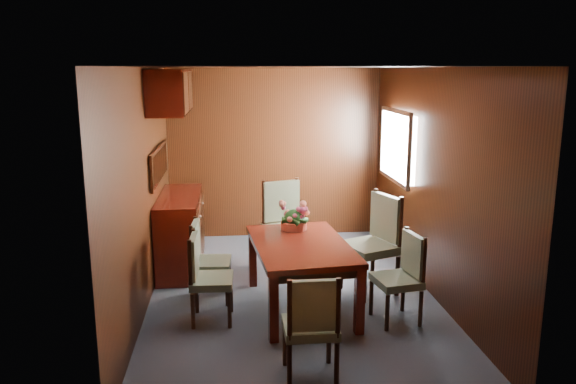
{
  "coord_description": "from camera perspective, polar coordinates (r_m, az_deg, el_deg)",
  "views": [
    {
      "loc": [
        -0.63,
        -5.65,
        2.39
      ],
      "look_at": [
        0.0,
        0.38,
        1.05
      ],
      "focal_mm": 35.0,
      "sensor_mm": 36.0,
      "label": 1
    }
  ],
  "objects": [
    {
      "name": "dining_table",
      "position": [
        5.65,
        1.31,
        -6.12
      ],
      "size": [
        1.05,
        1.54,
        0.69
      ],
      "rotation": [
        0.0,
        0.0,
        0.1
      ],
      "color": "#3A0D07",
      "rests_on": "ground"
    },
    {
      "name": "sideboard",
      "position": [
        6.95,
        -10.86,
        -3.96
      ],
      "size": [
        0.48,
        1.4,
        0.9
      ],
      "primitive_type": "cube",
      "color": "#3A0D07",
      "rests_on": "ground"
    },
    {
      "name": "chair_head",
      "position": [
        4.42,
        2.41,
        -13.02
      ],
      "size": [
        0.42,
        0.4,
        0.88
      ],
      "rotation": [
        0.0,
        0.0,
        0.0
      ],
      "color": "black",
      "rests_on": "ground"
    },
    {
      "name": "room_shell",
      "position": [
        6.05,
        -0.94,
        5.26
      ],
      "size": [
        3.06,
        4.52,
        2.41
      ],
      "color": "black",
      "rests_on": "ground"
    },
    {
      "name": "ground",
      "position": [
        6.17,
        0.37,
        -10.34
      ],
      "size": [
        4.5,
        4.5,
        0.0
      ],
      "primitive_type": "plane",
      "color": "#3D4754",
      "rests_on": "ground"
    },
    {
      "name": "chair_left_near",
      "position": [
        5.45,
        -8.46,
        -8.15
      ],
      "size": [
        0.41,
        0.43,
        0.87
      ],
      "rotation": [
        0.0,
        0.0,
        -1.61
      ],
      "color": "black",
      "rests_on": "ground"
    },
    {
      "name": "chair_foot",
      "position": [
        6.79,
        -0.28,
        -2.85
      ],
      "size": [
        0.64,
        0.63,
        1.08
      ],
      "rotation": [
        0.0,
        0.0,
        3.47
      ],
      "color": "black",
      "rests_on": "ground"
    },
    {
      "name": "chair_right_near",
      "position": [
        5.52,
        11.61,
        -7.98
      ],
      "size": [
        0.46,
        0.48,
        0.88
      ],
      "rotation": [
        0.0,
        0.0,
        1.74
      ],
      "color": "black",
      "rests_on": "ground"
    },
    {
      "name": "chair_right_far",
      "position": [
        6.14,
        8.94,
        -4.62
      ],
      "size": [
        0.65,
        0.66,
        1.09
      ],
      "rotation": [
        0.0,
        0.0,
        1.95
      ],
      "color": "black",
      "rests_on": "ground"
    },
    {
      "name": "flower_centerpiece",
      "position": [
        6.05,
        0.6,
        -2.44
      ],
      "size": [
        0.31,
        0.31,
        0.31
      ],
      "color": "#C9573D",
      "rests_on": "dining_table"
    },
    {
      "name": "chair_left_far",
      "position": [
        5.93,
        -8.43,
        -6.48
      ],
      "size": [
        0.41,
        0.43,
        0.86
      ],
      "rotation": [
        0.0,
        0.0,
        -1.63
      ],
      "color": "black",
      "rests_on": "ground"
    }
  ]
}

